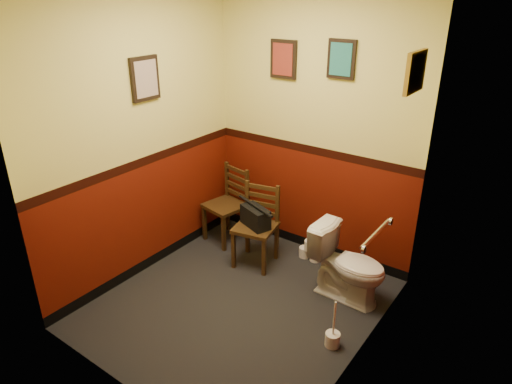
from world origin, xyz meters
TOP-DOWN VIEW (x-y plane):
  - floor at (0.00, 0.00)m, footprint 2.20×2.40m
  - wall_back at (0.00, 1.20)m, footprint 2.20×0.00m
  - wall_front at (0.00, -1.20)m, footprint 2.20×0.00m
  - wall_left at (-1.10, 0.00)m, footprint 0.00×2.40m
  - wall_right at (1.10, 0.00)m, footprint 0.00×2.40m
  - grab_bar at (1.07, 0.25)m, footprint 0.05×0.56m
  - framed_print_back_a at (-0.35, 1.18)m, footprint 0.28×0.04m
  - framed_print_back_b at (0.25, 1.18)m, footprint 0.26×0.04m
  - framed_print_left at (-1.08, 0.10)m, footprint 0.04×0.30m
  - framed_print_right at (1.08, 0.60)m, footprint 0.04×0.34m
  - toilet at (0.72, 0.65)m, footprint 0.69×0.40m
  - toilet_brush at (0.91, 0.02)m, footprint 0.12×0.12m
  - chair_left at (-0.81, 0.85)m, footprint 0.46×0.46m
  - chair_right at (-0.28, 0.65)m, footprint 0.45×0.45m
  - handbag at (-0.27, 0.62)m, footprint 0.35×0.26m
  - tp_stack at (0.14, 1.01)m, footprint 0.25×0.13m

SIDE VIEW (x-z plane):
  - floor at x=0.00m, z-range 0.00..0.00m
  - toilet_brush at x=0.91m, z-range -0.14..0.28m
  - tp_stack at x=0.14m, z-range -0.02..0.20m
  - toilet at x=0.72m, z-range 0.00..0.67m
  - chair_right at x=-0.28m, z-range 0.00..0.82m
  - chair_left at x=-0.81m, z-range 0.00..0.83m
  - handbag at x=-0.27m, z-range 0.41..0.64m
  - grab_bar at x=1.07m, z-range 0.92..0.98m
  - wall_back at x=0.00m, z-range 0.00..2.70m
  - wall_front at x=0.00m, z-range 0.00..2.70m
  - wall_left at x=-1.10m, z-range 0.00..2.70m
  - wall_right at x=1.10m, z-range 0.00..2.70m
  - framed_print_left at x=-1.08m, z-range 1.66..2.04m
  - framed_print_back_a at x=-0.35m, z-range 1.77..2.13m
  - framed_print_back_b at x=0.25m, z-range 1.83..2.17m
  - framed_print_right at x=1.08m, z-range 1.91..2.19m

